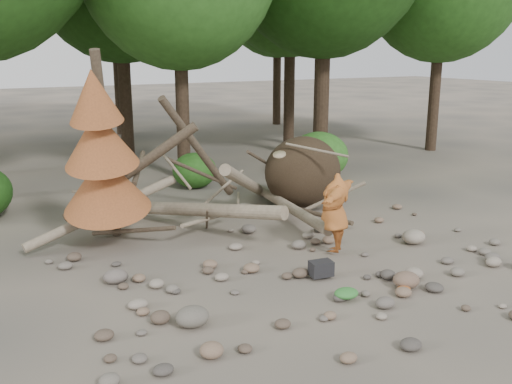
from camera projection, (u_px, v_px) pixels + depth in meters
name	position (u px, v px, depth m)	size (l,w,h in m)	color
ground	(310.00, 275.00, 11.18)	(120.00, 120.00, 0.00)	#514C44
deadfall_pile	(286.00, 176.00, 15.49)	(8.55, 5.24, 3.30)	#332619
dead_conifer	(102.00, 156.00, 12.10)	(2.06, 2.16, 4.35)	#4C3F30
bush_mid	(195.00, 170.00, 18.06)	(1.40, 1.40, 1.12)	#285E1B
bush_right	(319.00, 155.00, 19.26)	(2.00, 2.00, 1.60)	#327022
frisbee_thrower	(335.00, 213.00, 12.08)	(2.49, 1.79, 2.29)	#A35724
backpack	(321.00, 271.00, 11.00)	(0.44, 0.29, 0.29)	black
cloth_green	(346.00, 296.00, 10.05)	(0.45, 0.37, 0.17)	#2E722D
cloth_orange	(403.00, 292.00, 10.30)	(0.28, 0.23, 0.10)	#9F4C1B
boulder_front_left	(192.00, 317.00, 9.10)	(0.55, 0.49, 0.33)	#625C51
boulder_front_right	(406.00, 280.00, 10.57)	(0.51, 0.46, 0.31)	brown
boulder_mid_right	(414.00, 237.00, 12.95)	(0.54, 0.49, 0.33)	gray
boulder_mid_left	(116.00, 276.00, 10.78)	(0.46, 0.41, 0.27)	#685E57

